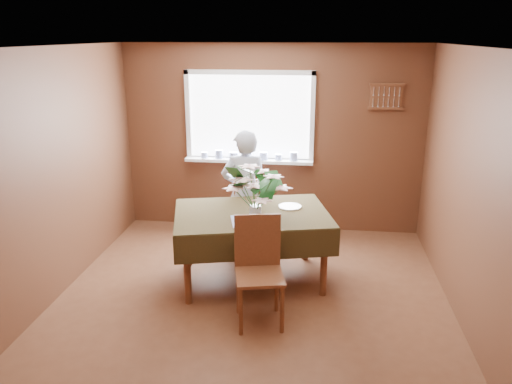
# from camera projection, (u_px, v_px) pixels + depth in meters

# --- Properties ---
(floor) EXTENTS (4.50, 4.50, 0.00)m
(floor) POSITION_uv_depth(u_px,v_px,m) (249.00, 310.00, 4.94)
(floor) COLOR brown
(floor) RESTS_ON ground
(ceiling) EXTENTS (4.50, 4.50, 0.00)m
(ceiling) POSITION_uv_depth(u_px,v_px,m) (248.00, 47.00, 4.18)
(ceiling) COLOR white
(ceiling) RESTS_ON wall_back
(wall_back) EXTENTS (4.00, 0.00, 4.00)m
(wall_back) POSITION_uv_depth(u_px,v_px,m) (272.00, 140.00, 6.68)
(wall_back) COLOR brown
(wall_back) RESTS_ON floor
(wall_front) EXTENTS (4.00, 0.00, 4.00)m
(wall_front) POSITION_uv_depth(u_px,v_px,m) (184.00, 326.00, 2.43)
(wall_front) COLOR brown
(wall_front) RESTS_ON floor
(wall_left) EXTENTS (0.00, 4.50, 4.50)m
(wall_left) POSITION_uv_depth(u_px,v_px,m) (43.00, 182.00, 4.80)
(wall_left) COLOR brown
(wall_left) RESTS_ON floor
(wall_right) EXTENTS (0.00, 4.50, 4.50)m
(wall_right) POSITION_uv_depth(u_px,v_px,m) (477.00, 198.00, 4.32)
(wall_right) COLOR brown
(wall_right) RESTS_ON floor
(window_assembly) EXTENTS (1.72, 0.20, 1.22)m
(window_assembly) POSITION_uv_depth(u_px,v_px,m) (249.00, 133.00, 6.64)
(window_assembly) COLOR white
(window_assembly) RESTS_ON wall_back
(spoon_rack) EXTENTS (0.44, 0.05, 0.33)m
(spoon_rack) POSITION_uv_depth(u_px,v_px,m) (386.00, 96.00, 6.30)
(spoon_rack) COLOR brown
(spoon_rack) RESTS_ON wall_back
(dining_table) EXTENTS (1.85, 1.47, 0.80)m
(dining_table) POSITION_uv_depth(u_px,v_px,m) (252.00, 221.00, 5.34)
(dining_table) COLOR brown
(dining_table) RESTS_ON floor
(chair_far) EXTENTS (0.53, 0.53, 0.92)m
(chair_far) POSITION_uv_depth(u_px,v_px,m) (247.00, 210.00, 6.23)
(chair_far) COLOR brown
(chair_far) RESTS_ON floor
(chair_near) EXTENTS (0.52, 0.52, 1.01)m
(chair_near) POSITION_uv_depth(u_px,v_px,m) (259.00, 265.00, 4.64)
(chair_near) COLOR brown
(chair_near) RESTS_ON floor
(seated_woman) EXTENTS (0.63, 0.49, 1.54)m
(seated_woman) POSITION_uv_depth(u_px,v_px,m) (245.00, 193.00, 6.03)
(seated_woman) COLOR white
(seated_woman) RESTS_ON floor
(flower_bouquet) EXTENTS (0.62, 0.62, 0.53)m
(flower_bouquet) POSITION_uv_depth(u_px,v_px,m) (255.00, 187.00, 4.99)
(flower_bouquet) COLOR white
(flower_bouquet) RESTS_ON dining_table
(side_plate) EXTENTS (0.26, 0.26, 0.01)m
(side_plate) POSITION_uv_depth(u_px,v_px,m) (290.00, 207.00, 5.47)
(side_plate) COLOR white
(side_plate) RESTS_ON dining_table
(table_knife) EXTENTS (0.14, 0.22, 0.00)m
(table_knife) POSITION_uv_depth(u_px,v_px,m) (266.00, 219.00, 5.09)
(table_knife) COLOR silver
(table_knife) RESTS_ON dining_table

